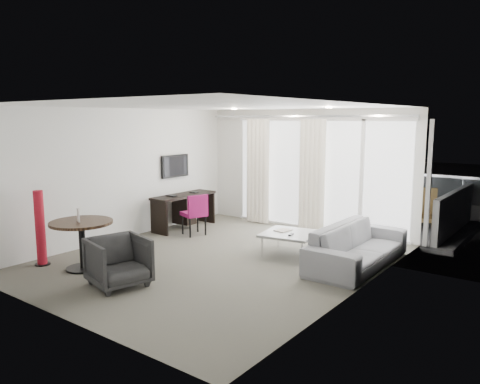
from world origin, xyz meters
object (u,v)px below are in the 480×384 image
Objects in this scene: coffee_table at (289,243)px; rattan_chair_a at (366,202)px; sofa at (358,246)px; red_lamp at (40,228)px; desk_chair at (194,214)px; rattan_chair_b at (424,210)px; desk at (184,211)px; round_table at (82,245)px; tub_armchair at (119,262)px.

coffee_table is 3.72m from rattan_chair_a.
sofa reaches higher than coffee_table.
red_lamp is 7.29m from rattan_chair_a.
desk_chair is at bearing -110.09° from rattan_chair_a.
rattan_chair_b is (0.14, 3.23, 0.11)m from sofa.
desk is 3.36m from red_lamp.
sofa is 2.77× the size of rattan_chair_a.
rattan_chair_a is at bearing 71.50° from round_table.
desk_chair is 1.10× the size of tub_armchair.
sofa is (1.22, 0.13, 0.14)m from coffee_table.
red_lamp is at bearing -147.86° from rattan_chair_b.
desk_chair is (0.59, -0.33, 0.06)m from desk.
rattan_chair_b is at bearing -7.39° from tub_armchair.
tub_armchair is at bearing -135.57° from rattan_chair_b.
tub_armchair is (1.18, -2.89, -0.07)m from desk_chair.
rattan_chair_a reaches higher than desk.
round_table is 3.51m from coffee_table.
tub_armchair is 0.89× the size of coffee_table.
rattan_chair_a reaches higher than coffee_table.
desk reaches higher than tub_armchair.
sofa is at bearing 36.54° from red_lamp.
rattan_chair_a is at bearing 20.00° from sofa.
red_lamp reaches higher than sofa.
red_lamp reaches higher than desk.
rattan_chair_a is at bearing 66.67° from red_lamp.
desk_chair is 4.96m from rattan_chair_b.
rattan_chair_b reaches higher than desk.
round_table is at bearing 97.03° from tub_armchair.
sofa is 3.24m from rattan_chair_b.
round_table reaches higher than desk.
tub_armchair is (1.81, 0.13, -0.26)m from red_lamp.
rattan_chair_a is 1.48m from rattan_chair_b.
rattan_chair_a is at bearing 79.21° from desk_chair.
red_lamp reaches higher than desk_chair.
round_table is 1.10× the size of coffee_table.
tub_armchair is 6.70m from rattan_chair_b.
desk is 1.93× the size of rattan_chair_a.
coffee_table is at bearing 50.44° from round_table.
tub_armchair is at bearing -7.59° from round_table.
desk reaches higher than coffee_table.
tub_armchair reaches higher than sofa.
desk is at bearing 89.32° from red_lamp.
red_lamp is at bearing -80.93° from desk_chair.
red_lamp is at bearing 126.54° from sofa.
tub_armchair is 0.34× the size of sofa.
rattan_chair_b reaches higher than coffee_table.
rattan_chair_b is (1.44, -0.35, 0.03)m from rattan_chair_a.
desk_chair is 0.38× the size of sofa.
desk is 1.80× the size of coffee_table.
rattan_chair_a is (2.15, 6.41, 0.02)m from round_table.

